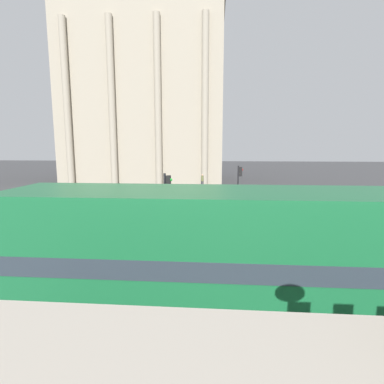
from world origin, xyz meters
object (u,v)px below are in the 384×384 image
object	(u,v)px
traffic_light_near	(167,201)
pedestrian_white	(329,197)
plaza_building_left	(146,94)
pedestrian_red	(297,214)
double_decker_bus	(234,261)
car_black	(130,212)
pedestrian_olive	(202,180)
traffic_light_mid	(239,182)

from	to	relation	value
traffic_light_near	pedestrian_white	world-z (taller)	traffic_light_near
plaza_building_left	pedestrian_white	world-z (taller)	plaza_building_left
plaza_building_left	pedestrian_red	xyz separation A→B (m)	(15.40, -27.75, -11.82)
double_decker_bus	traffic_light_near	world-z (taller)	double_decker_bus
traffic_light_near	pedestrian_red	distance (m)	8.45
traffic_light_near	pedestrian_red	world-z (taller)	traffic_light_near
double_decker_bus	traffic_light_near	size ratio (longest dim) A/B	2.97
plaza_building_left	car_black	world-z (taller)	plaza_building_left
double_decker_bus	traffic_light_near	bearing A→B (deg)	108.84
traffic_light_near	pedestrian_red	bearing A→B (deg)	30.25
pedestrian_red	pedestrian_olive	world-z (taller)	pedestrian_red
traffic_light_mid	pedestrian_red	xyz separation A→B (m)	(3.10, -4.71, -1.37)
pedestrian_white	traffic_light_mid	bearing A→B (deg)	-11.20
double_decker_bus	pedestrian_olive	distance (m)	29.26
traffic_light_near	traffic_light_mid	bearing A→B (deg)	65.34
traffic_light_mid	pedestrian_white	bearing A→B (deg)	12.39
double_decker_bus	traffic_light_mid	distance (m)	15.64
pedestrian_white	pedestrian_olive	bearing A→B (deg)	-71.95
car_black	double_decker_bus	bearing A→B (deg)	108.68
pedestrian_red	pedestrian_white	bearing A→B (deg)	-65.17
plaza_building_left	car_black	xyz separation A→B (m)	(4.94, -26.78, -12.10)
plaza_building_left	traffic_light_mid	world-z (taller)	plaza_building_left
traffic_light_mid	pedestrian_olive	xyz separation A→B (m)	(-3.38, 13.57, -1.39)
double_decker_bus	traffic_light_mid	bearing A→B (deg)	81.50
double_decker_bus	pedestrian_red	world-z (taller)	double_decker_bus
pedestrian_white	pedestrian_red	bearing A→B (deg)	32.92
plaza_building_left	traffic_light_mid	xyz separation A→B (m)	(12.30, -23.04, -10.45)
car_black	pedestrian_olive	world-z (taller)	pedestrian_olive
car_black	pedestrian_red	size ratio (longest dim) A/B	2.48
double_decker_bus	pedestrian_red	bearing A→B (deg)	64.24
double_decker_bus	pedestrian_olive	size ratio (longest dim) A/B	6.71
plaza_building_left	pedestrian_white	size ratio (longest dim) A/B	14.85
pedestrian_white	pedestrian_olive	distance (m)	16.02
plaza_building_left	traffic_light_mid	distance (m)	28.13
pedestrian_olive	plaza_building_left	bearing A→B (deg)	62.46
plaza_building_left	traffic_light_near	size ratio (longest dim) A/B	6.81
plaza_building_left	pedestrian_olive	size ratio (longest dim) A/B	15.37
double_decker_bus	pedestrian_white	xyz separation A→B (m)	(8.58, 17.18, -1.21)
double_decker_bus	traffic_light_mid	xyz separation A→B (m)	(1.31, 15.58, 0.14)
traffic_light_near	pedestrian_olive	xyz separation A→B (m)	(0.71, 22.47, -1.50)
traffic_light_mid	pedestrian_red	size ratio (longest dim) A/B	2.11
pedestrian_red	plaza_building_left	bearing A→B (deg)	-2.65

